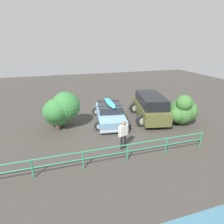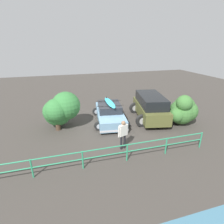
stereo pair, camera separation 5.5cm
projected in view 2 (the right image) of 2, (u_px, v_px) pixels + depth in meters
ground_plane at (108, 124)px, 12.41m from camera, size 44.00×44.00×0.02m
sedan_car at (110, 113)px, 12.72m from camera, size 2.76×4.48×1.59m
suv_car at (150, 107)px, 13.00m from camera, size 3.14×4.57×1.85m
person_bystander at (123, 132)px, 9.20m from camera, size 0.62×0.33×1.66m
railing_fence at (106, 153)px, 8.08m from camera, size 10.73×0.13×0.92m
bush_near_left at (60, 110)px, 11.43m from camera, size 2.43×2.27×2.48m
bush_near_right at (183, 110)px, 12.09m from camera, size 2.19×1.78×2.23m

